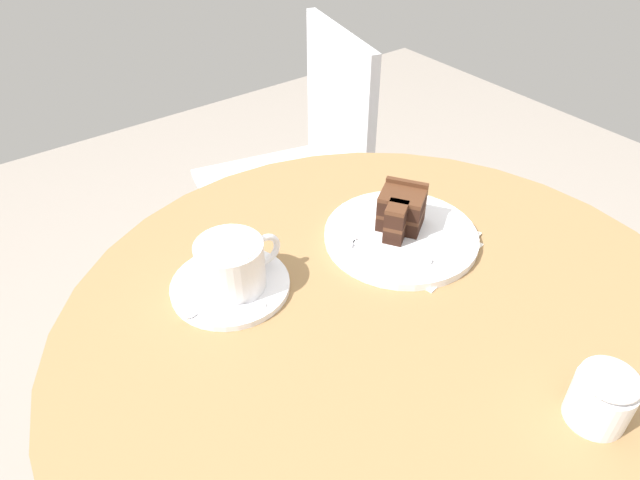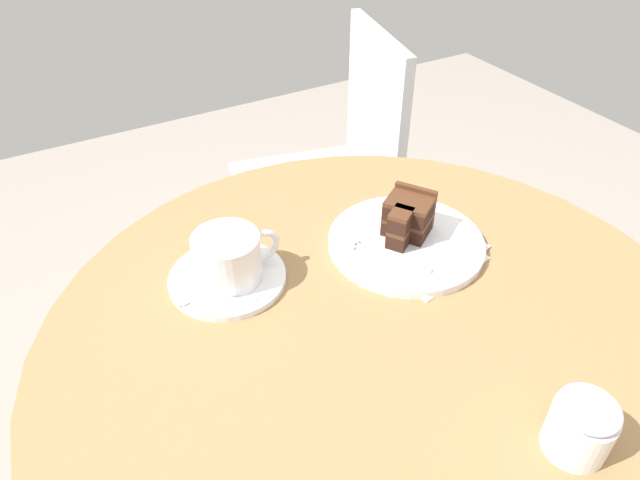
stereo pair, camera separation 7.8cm
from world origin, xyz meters
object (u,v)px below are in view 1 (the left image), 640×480
Objects in this scene: teaspoon at (213,311)px; cake_plate at (401,236)px; saucer at (230,286)px; sugar_pot at (603,396)px; fork at (367,246)px; napkin at (421,244)px; cake_slice at (401,211)px; coffee_cup at (232,264)px; cafe_chair at (306,163)px.

teaspoon reaches higher than cake_plate.
saucer is 0.45m from sugar_pot.
cake_plate is 1.67× the size of fork.
cake_plate is 0.03m from napkin.
cake_plate is at bearing -122.01° from cake_slice.
cake_plate is 2.46× the size of cake_slice.
cake_slice is 0.06m from napkin.
coffee_cup is 0.45m from sugar_pot.
napkin is at bearing -17.07° from coffee_cup.
saucer is at bearing 42.72° from fork.
coffee_cup is at bearing 171.05° from cake_slice.
napkin is (0.26, -0.08, -0.04)m from coffee_cup.
teaspoon is 0.30m from cake_plate.
teaspoon is 1.04× the size of cake_slice.
napkin is 0.73m from cafe_chair.
sugar_pot reaches higher than saucer.
cake_slice reaches higher than fork.
sugar_pot is at bearing -97.76° from cake_plate.
sugar_pot is (0.02, -0.35, 0.02)m from fork.
cake_slice is (0.01, 0.01, 0.03)m from cake_plate.
saucer is at bearing 170.25° from cake_slice.
cake_slice is at bearing -8.95° from coffee_cup.
sugar_pot is (-0.06, -0.32, 0.03)m from napkin.
saucer is 0.04m from coffee_cup.
coffee_cup reaches higher than saucer.
cake_slice is 0.68× the size of fork.
cake_slice is 0.36m from sugar_pot.
cake_slice is at bearing -153.94° from teaspoon.
saucer is 1.73× the size of cake_slice.
cafe_chair reaches higher than napkin.
cake_slice is 0.71m from cafe_chair.
cake_plate reaches higher than saucer.
saucer is at bearing 117.13° from sugar_pot.
fork is (0.19, -0.05, 0.01)m from saucer.
saucer is at bearing 130.79° from coffee_cup.
cake_plate is 1.27× the size of napkin.
sugar_pot is (0.21, -0.40, 0.03)m from saucer.
napkin is (0.08, -0.03, -0.01)m from fork.
cake_slice is (0.31, -0.01, 0.03)m from teaspoon.
saucer is 0.20m from fork.
sugar_pot reaches higher than fork.
saucer is 1.32× the size of coffee_cup.
teaspoon is (-0.04, -0.03, 0.01)m from saucer.
napkin is at bearing -17.70° from saucer.
fork is (-0.06, 0.00, 0.01)m from cake_plate.
cake_slice is (0.26, -0.05, 0.04)m from saucer.
saucer is 1.66× the size of teaspoon.
fork is 0.76× the size of napkin.
cafe_chair is (0.25, 0.60, -0.29)m from cake_slice.
coffee_cup is at bearing 116.95° from sugar_pot.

